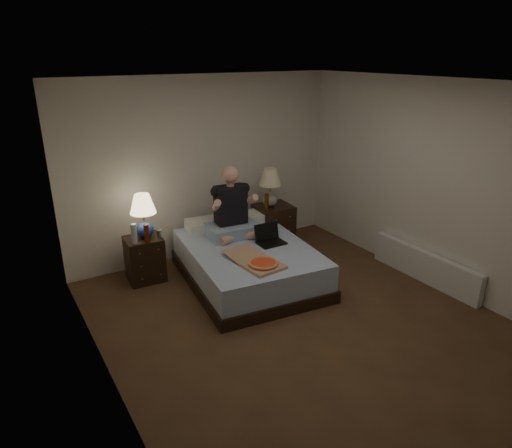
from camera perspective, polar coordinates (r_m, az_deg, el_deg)
floor at (r=5.13m, az=5.42°, el=-12.00°), size 4.00×4.50×0.00m
ceiling at (r=4.32m, az=6.58°, el=17.07°), size 4.00×4.50×0.00m
wall_back at (r=6.43m, az=-6.40°, el=6.99°), size 4.00×0.00×2.50m
wall_left at (r=3.78m, az=-18.97°, el=-4.14°), size 0.00×4.50×2.50m
wall_right at (r=5.97m, az=21.44°, el=4.58°), size 0.00×4.50×2.50m
bed at (r=5.83m, az=-0.97°, el=-4.93°), size 1.66×2.08×0.48m
nightstand_left at (r=6.00m, az=-13.73°, el=-4.27°), size 0.47×0.43×0.58m
nightstand_right at (r=6.74m, az=2.17°, el=-0.40°), size 0.55×0.50×0.67m
lamp_left at (r=5.82m, az=-13.87°, el=0.98°), size 0.40×0.40×0.56m
lamp_right at (r=6.51m, az=1.77°, el=4.56°), size 0.36×0.36×0.56m
water_bottle at (r=5.70m, az=-14.99°, el=-1.20°), size 0.07×0.07×0.25m
soda_can at (r=5.85m, az=-11.93°, el=-1.17°), size 0.07×0.07×0.10m
beer_bottle_left at (r=5.71m, az=-13.51°, el=-1.15°), size 0.06×0.06×0.23m
beer_bottle_right at (r=6.45m, az=1.32°, el=2.85°), size 0.06×0.06×0.23m
person at (r=5.90m, az=-3.01°, el=2.72°), size 0.71×0.59×0.93m
laptop at (r=5.76m, az=1.95°, el=-1.39°), size 0.35×0.29×0.24m
pizza_box at (r=5.17m, az=0.90°, el=-5.04°), size 0.47×0.79×0.08m
radiator at (r=6.23m, az=20.32°, el=-4.98°), size 0.10×1.60×0.40m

